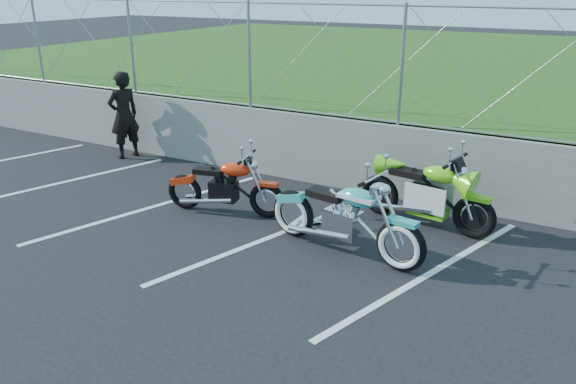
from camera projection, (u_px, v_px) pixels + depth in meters
The scene contains 9 objects.
ground at pixel (238, 263), 7.68m from camera, with size 90.00×90.00×0.00m, color black.
retaining_wall at pixel (343, 153), 10.32m from camera, with size 30.00×0.22×1.30m, color slate.
grass_field at pixel (466, 77), 18.51m from camera, with size 30.00×20.00×1.30m, color #1E4512.
chain_link_fence at pixel (346, 62), 9.74m from camera, with size 28.00×0.03×2.00m.
parking_lines at pixel (348, 253), 7.96m from camera, with size 18.29×4.31×0.01m.
cruiser_turquoise at pixel (346, 220), 7.80m from camera, with size 2.49×0.79×1.24m.
naked_orange at pixel (226, 188), 9.18m from camera, with size 2.02×0.72×1.02m.
sportbike_green at pixel (427, 196), 8.69m from camera, with size 2.23×0.79×1.16m.
person_standing at pixel (124, 115), 11.99m from camera, with size 0.68×0.45×1.86m, color black.
Camera 1 is at (3.93, -5.66, 3.61)m, focal length 35.00 mm.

